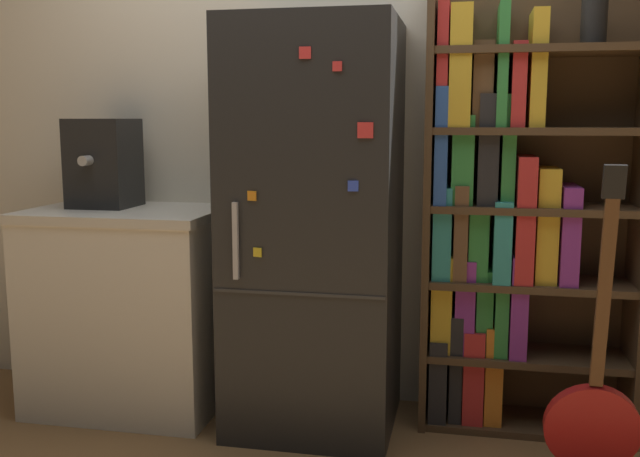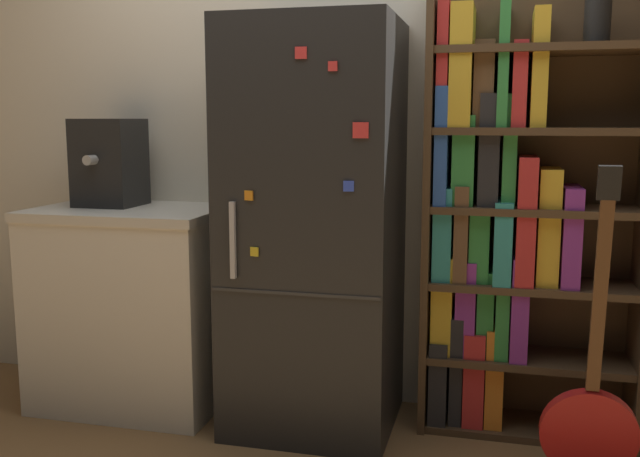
# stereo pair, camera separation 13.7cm
# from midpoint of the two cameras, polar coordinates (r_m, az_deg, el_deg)

# --- Properties ---
(ground_plane) EXTENTS (16.00, 16.00, 0.00)m
(ground_plane) POSITION_cam_midpoint_polar(r_m,az_deg,el_deg) (3.12, -2.26, -16.15)
(ground_plane) COLOR olive
(wall_back) EXTENTS (8.00, 0.05, 2.60)m
(wall_back) POSITION_cam_midpoint_polar(r_m,az_deg,el_deg) (3.29, -0.40, 8.51)
(wall_back) COLOR beige
(wall_back) RESTS_ON ground_plane
(refrigerator) EXTENTS (0.69, 0.65, 1.71)m
(refrigerator) POSITION_cam_midpoint_polar(r_m,az_deg,el_deg) (3.00, -1.74, -0.03)
(refrigerator) COLOR black
(refrigerator) RESTS_ON ground_plane
(bookshelf) EXTENTS (0.87, 0.34, 1.90)m
(bookshelf) POSITION_cam_midpoint_polar(r_m,az_deg,el_deg) (3.08, 13.35, 0.65)
(bookshelf) COLOR #4C3823
(bookshelf) RESTS_ON ground_plane
(kitchen_counter) EXTENTS (0.85, 0.61, 0.92)m
(kitchen_counter) POSITION_cam_midpoint_polar(r_m,az_deg,el_deg) (3.40, -16.09, -6.14)
(kitchen_counter) COLOR silver
(kitchen_counter) RESTS_ON ground_plane
(espresso_machine) EXTENTS (0.27, 0.32, 0.40)m
(espresso_machine) POSITION_cam_midpoint_polar(r_m,az_deg,el_deg) (3.41, -18.01, 5.00)
(espresso_machine) COLOR black
(espresso_machine) RESTS_ON kitchen_counter
(guitar) EXTENTS (0.33, 0.30, 1.17)m
(guitar) POSITION_cam_midpoint_polar(r_m,az_deg,el_deg) (2.79, 19.52, -15.95)
(guitar) COLOR black
(guitar) RESTS_ON ground_plane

